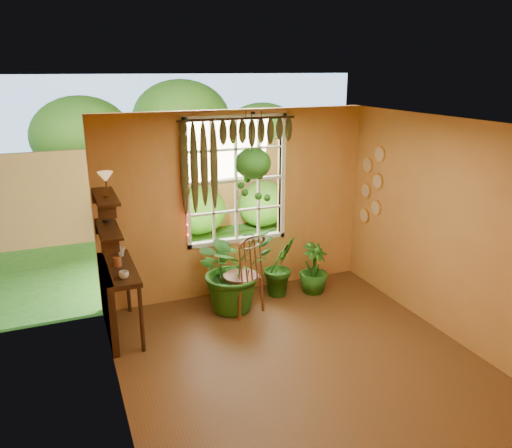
{
  "coord_description": "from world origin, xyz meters",
  "views": [
    {
      "loc": [
        -2.36,
        -4.33,
        3.24
      ],
      "look_at": [
        -0.15,
        1.15,
        1.39
      ],
      "focal_mm": 35.0,
      "sensor_mm": 36.0,
      "label": 1
    }
  ],
  "objects": [
    {
      "name": "potted_plant_right",
      "position": [
        1.03,
        1.75,
        0.38
      ],
      "size": [
        0.57,
        0.57,
        0.76
      ],
      "primitive_type": "imported",
      "rotation": [
        0.0,
        0.0,
        0.43
      ],
      "color": "#245316",
      "rests_on": "floor"
    },
    {
      "name": "brush_jar",
      "position": [
        -1.8,
        1.62,
        1.04
      ],
      "size": [
        0.1,
        0.1,
        0.37
      ],
      "color": "brown",
      "rests_on": "counter_ledge"
    },
    {
      "name": "valance_vine",
      "position": [
        -0.08,
        2.16,
        2.28
      ],
      "size": [
        1.7,
        0.12,
        1.1
      ],
      "color": "#311C0D",
      "rests_on": "window"
    },
    {
      "name": "wall_left",
      "position": [
        -2.0,
        0.0,
        1.35
      ],
      "size": [
        0.0,
        4.5,
        4.5
      ],
      "primitive_type": "plane",
      "rotation": [
        1.57,
        0.0,
        1.57
      ],
      "color": "#D79249",
      "rests_on": "floor"
    },
    {
      "name": "cup_b",
      "position": [
        -1.72,
        1.97,
        0.96
      ],
      "size": [
        0.16,
        0.16,
        0.11
      ],
      "primitive_type": "imported",
      "rotation": [
        0.0,
        0.0,
        0.33
      ],
      "color": "beige",
      "rests_on": "counter_ledge"
    },
    {
      "name": "wall_right",
      "position": [
        2.0,
        0.0,
        1.35
      ],
      "size": [
        0.0,
        4.5,
        4.5
      ],
      "primitive_type": "plane",
      "rotation": [
        1.57,
        0.0,
        -1.57
      ],
      "color": "#D79249",
      "rests_on": "floor"
    },
    {
      "name": "counter_ledge",
      "position": [
        -1.91,
        1.6,
        0.55
      ],
      "size": [
        0.4,
        1.2,
        0.9
      ],
      "color": "#311C0D",
      "rests_on": "floor"
    },
    {
      "name": "floor",
      "position": [
        0.0,
        0.0,
        0.0
      ],
      "size": [
        4.5,
        4.5,
        0.0
      ],
      "primitive_type": "plane",
      "color": "brown",
      "rests_on": "ground"
    },
    {
      "name": "string_lights",
      "position": [
        -0.76,
        2.19,
        1.75
      ],
      "size": [
        0.03,
        0.03,
        1.54
      ],
      "primitive_type": null,
      "color": "#FF2633",
      "rests_on": "window"
    },
    {
      "name": "potted_plant_mid",
      "position": [
        0.53,
        1.87,
        0.45
      ],
      "size": [
        0.58,
        0.51,
        0.91
      ],
      "primitive_type": "imported",
      "rotation": [
        0.0,
        0.0,
        0.25
      ],
      "color": "#245316",
      "rests_on": "floor"
    },
    {
      "name": "shelf_upper",
      "position": [
        -1.88,
        1.6,
        1.8
      ],
      "size": [
        0.25,
        0.9,
        0.04
      ],
      "primitive_type": "cube",
      "color": "#311C0D",
      "rests_on": "wall_left"
    },
    {
      "name": "backyard",
      "position": [
        0.24,
        6.87,
        1.28
      ],
      "size": [
        14.0,
        10.0,
        12.0
      ],
      "color": "#1C5017",
      "rests_on": "ground"
    },
    {
      "name": "windsor_chair",
      "position": [
        -0.17,
        1.57,
        0.38
      ],
      "size": [
        0.63,
        0.64,
        1.3
      ],
      "rotation": [
        0.0,
        0.0,
        0.36
      ],
      "color": "maroon",
      "rests_on": "floor"
    },
    {
      "name": "wall_back",
      "position": [
        0.0,
        2.25,
        1.35
      ],
      "size": [
        4.0,
        0.0,
        4.0
      ],
      "primitive_type": "plane",
      "rotation": [
        1.57,
        0.0,
        0.0
      ],
      "color": "#D79249",
      "rests_on": "floor"
    },
    {
      "name": "shelf_lower",
      "position": [
        -1.88,
        1.6,
        1.4
      ],
      "size": [
        0.25,
        0.9,
        0.04
      ],
      "primitive_type": "cube",
      "color": "#311C0D",
      "rests_on": "wall_left"
    },
    {
      "name": "cup_a",
      "position": [
        -1.78,
        1.21,
        0.95
      ],
      "size": [
        0.13,
        0.13,
        0.09
      ],
      "primitive_type": "imported",
      "rotation": [
        0.0,
        0.0,
        0.16
      ],
      "color": "silver",
      "rests_on": "counter_ledge"
    },
    {
      "name": "tiffany_lamp",
      "position": [
        -1.86,
        1.51,
        2.03
      ],
      "size": [
        0.18,
        0.18,
        0.29
      ],
      "color": "brown",
      "rests_on": "shelf_upper"
    },
    {
      "name": "shelf_vase",
      "position": [
        -1.87,
        1.86,
        1.48
      ],
      "size": [
        0.14,
        0.14,
        0.13
      ],
      "primitive_type": "imported",
      "rotation": [
        0.0,
        0.0,
        -0.09
      ],
      "color": "#B2AD99",
      "rests_on": "shelf_lower"
    },
    {
      "name": "window",
      "position": [
        0.0,
        2.28,
        1.7
      ],
      "size": [
        1.52,
        0.1,
        1.86
      ],
      "color": "white",
      "rests_on": "wall_back"
    },
    {
      "name": "potted_plant_left",
      "position": [
        -0.26,
        1.69,
        0.62
      ],
      "size": [
        1.31,
        1.2,
        1.24
      ],
      "primitive_type": "imported",
      "rotation": [
        0.0,
        0.0,
        0.24
      ],
      "color": "#245316",
      "rests_on": "floor"
    },
    {
      "name": "wall_plates",
      "position": [
        1.98,
        1.79,
        1.55
      ],
      "size": [
        0.04,
        0.32,
        1.1
      ],
      "primitive_type": null,
      "color": "#FFF1D0",
      "rests_on": "wall_right"
    },
    {
      "name": "ceiling",
      "position": [
        0.0,
        0.0,
        2.7
      ],
      "size": [
        4.5,
        4.5,
        0.0
      ],
      "primitive_type": "plane",
      "rotation": [
        3.14,
        0.0,
        0.0
      ],
      "color": "silver",
      "rests_on": "wall_back"
    },
    {
      "name": "hanging_basket",
      "position": [
        0.1,
        1.87,
        1.97
      ],
      "size": [
        0.49,
        0.49,
        1.24
      ],
      "color": "black",
      "rests_on": "ceiling"
    }
  ]
}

